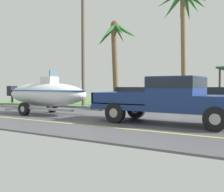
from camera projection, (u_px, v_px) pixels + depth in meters
name	position (u px, v px, depth m)	size (l,w,h in m)	color
ground	(206.00, 108.00, 17.81)	(36.00, 22.00, 0.11)	#4C4C51
pickup_truck_towing	(176.00, 97.00, 10.43)	(6.00, 2.11, 1.81)	navy
boat_on_trailer	(46.00, 94.00, 14.09)	(6.28, 2.18, 2.24)	gray
parked_sedan_near	(139.00, 98.00, 18.44)	(4.34, 1.89, 1.38)	beige
palm_tree_near_left	(115.00, 42.00, 20.06)	(3.46, 3.46, 6.25)	brown
palm_tree_mid	(184.00, 10.00, 15.45)	(2.92, 3.18, 7.07)	brown
utility_pole	(83.00, 43.00, 18.55)	(0.24, 1.80, 8.45)	brown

